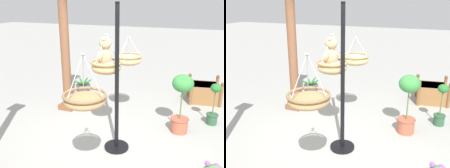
# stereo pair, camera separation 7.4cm
# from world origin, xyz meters

# --- Properties ---
(ground_plane) EXTENTS (40.00, 40.00, 0.00)m
(ground_plane) POSITION_xyz_m (0.00, 0.00, 0.00)
(ground_plane) COLOR #9E9E99
(display_pole_central) EXTENTS (0.44, 0.44, 2.59)m
(display_pole_central) POSITION_xyz_m (-0.18, -0.08, 0.82)
(display_pole_central) COLOR black
(display_pole_central) RESTS_ON ground
(hanging_basket_with_teddy) EXTENTS (0.54, 0.54, 0.69)m
(hanging_basket_with_teddy) POSITION_xyz_m (-0.03, 0.17, 1.46)
(hanging_basket_with_teddy) COLOR tan
(teddy_bear) EXTENTS (0.36, 0.31, 0.52)m
(teddy_bear) POSITION_xyz_m (-0.03, 0.19, 1.69)
(teddy_bear) COLOR tan
(hanging_basket_left_high) EXTENTS (0.55, 0.55, 0.66)m
(hanging_basket_left_high) POSITION_xyz_m (-1.38, -0.10, 1.41)
(hanging_basket_left_high) COLOR #A37F51
(hanging_basket_right_low) EXTENTS (0.59, 0.59, 0.58)m
(hanging_basket_right_low) POSITION_xyz_m (0.98, 0.08, 1.38)
(hanging_basket_right_low) COLOR tan
(greenhouse_pillar_left) EXTENTS (0.39, 0.39, 2.86)m
(greenhouse_pillar_left) POSITION_xyz_m (1.06, 1.63, 1.38)
(greenhouse_pillar_left) COLOR brown
(greenhouse_pillar_left) RESTS_ON ground
(wooden_planter_box) EXTENTS (0.83, 0.89, 0.65)m
(wooden_planter_box) POSITION_xyz_m (2.71, -1.48, 0.26)
(wooden_planter_box) COLOR olive
(wooden_planter_box) RESTS_ON ground
(potted_plant_fern_front) EXTENTS (0.41, 0.41, 1.21)m
(potted_plant_fern_front) POSITION_xyz_m (0.83, -1.07, 0.68)
(potted_plant_fern_front) COLOR #AD563D
(potted_plant_fern_front) RESTS_ON ground
(potted_plant_flowering_red) EXTENTS (0.25, 0.25, 0.92)m
(potted_plant_flowering_red) POSITION_xyz_m (1.42, -1.69, 0.40)
(potted_plant_flowering_red) COLOR #2D5638
(potted_plant_flowering_red) RESTS_ON ground
(potted_plant_tall_leafy) EXTENTS (0.60, 0.50, 0.36)m
(potted_plant_tall_leafy) POSITION_xyz_m (2.33, 1.86, 0.12)
(potted_plant_tall_leafy) COLOR #4C4C51
(potted_plant_tall_leafy) RESTS_ON ground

